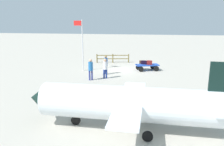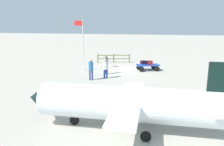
# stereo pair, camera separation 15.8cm
# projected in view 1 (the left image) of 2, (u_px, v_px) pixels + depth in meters

# --- Properties ---
(ground_plane) EXTENTS (120.00, 120.00, 0.00)m
(ground_plane) POSITION_uv_depth(u_px,v_px,m) (122.00, 70.00, 22.22)
(ground_plane) COLOR #B0A99C
(luggage_cart) EXTENTS (2.36, 1.73, 0.60)m
(luggage_cart) POSITION_uv_depth(u_px,v_px,m) (147.00, 66.00, 21.91)
(luggage_cart) COLOR blue
(luggage_cart) RESTS_ON ground
(suitcase_dark) EXTENTS (0.61, 0.44, 0.35)m
(suitcase_dark) POSITION_uv_depth(u_px,v_px,m) (144.00, 62.00, 21.98)
(suitcase_dark) COLOR black
(suitcase_dark) RESTS_ON luggage_cart
(suitcase_tan) EXTENTS (0.53, 0.35, 0.40)m
(suitcase_tan) POSITION_uv_depth(u_px,v_px,m) (149.00, 63.00, 21.74)
(suitcase_tan) COLOR maroon
(suitcase_tan) RESTS_ON luggage_cart
(suitcase_navy) EXTENTS (0.62, 0.33, 0.30)m
(suitcase_navy) POSITION_uv_depth(u_px,v_px,m) (143.00, 62.00, 22.29)
(suitcase_navy) COLOR #41291C
(suitcase_navy) RESTS_ON luggage_cart
(worker_lead) EXTENTS (0.50, 0.50, 1.76)m
(worker_lead) POSITION_uv_depth(u_px,v_px,m) (91.00, 68.00, 18.20)
(worker_lead) COLOR navy
(worker_lead) RESTS_ON ground
(worker_trailing) EXTENTS (0.45, 0.45, 1.72)m
(worker_trailing) POSITION_uv_depth(u_px,v_px,m) (106.00, 64.00, 20.25)
(worker_trailing) COLOR navy
(worker_trailing) RESTS_ON ground
(worker_supervisor) EXTENTS (0.46, 0.46, 1.69)m
(worker_supervisor) POSITION_uv_depth(u_px,v_px,m) (105.00, 67.00, 18.78)
(worker_supervisor) COLOR navy
(worker_supervisor) RESTS_ON ground
(airplane_near) EXTENTS (8.76, 5.59, 3.18)m
(airplane_near) POSITION_uv_depth(u_px,v_px,m) (124.00, 103.00, 9.86)
(airplane_near) COLOR white
(airplane_near) RESTS_ON ground
(flagpole) EXTENTS (0.88, 0.17, 4.87)m
(flagpole) POSITION_uv_depth(u_px,v_px,m) (82.00, 42.00, 21.36)
(flagpole) COLOR silver
(flagpole) RESTS_ON ground
(wooden_fence) EXTENTS (3.72, 0.87, 1.00)m
(wooden_fence) POSITION_uv_depth(u_px,v_px,m) (113.00, 58.00, 26.06)
(wooden_fence) COLOR brown
(wooden_fence) RESTS_ON ground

